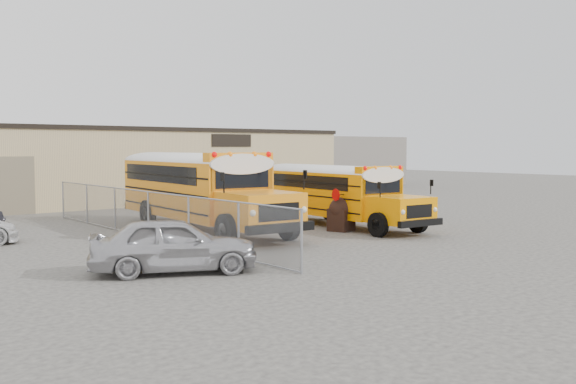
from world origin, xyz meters
TOP-DOWN VIEW (x-y plane):
  - ground at (0.00, 0.00)m, footprint 120.00×120.00m
  - warehouse at (-0.00, 19.99)m, footprint 30.20×10.20m
  - chainlink_fence at (-6.00, 3.00)m, footprint 0.07×18.07m
  - distant_building_right at (24.00, 24.00)m, footprint 10.00×8.00m
  - school_bus_left at (-2.61, 10.79)m, footprint 3.70×11.49m
  - school_bus_right at (2.83, 7.06)m, footprint 3.20×9.47m
  - tarp_bundle at (1.18, -0.12)m, footprint 1.13×1.06m
  - car_silver at (-8.57, -3.57)m, footprint 4.93×3.64m

SIDE VIEW (x-z plane):
  - ground at x=0.00m, z-range 0.00..0.00m
  - tarp_bundle at x=1.18m, z-range 0.02..1.42m
  - car_silver at x=-8.57m, z-range 0.00..1.56m
  - chainlink_fence at x=-6.00m, z-range 0.00..1.80m
  - school_bus_right at x=2.83m, z-range 0.21..2.94m
  - school_bus_left at x=-2.61m, z-range 0.26..3.57m
  - distant_building_right at x=24.00m, z-range 0.00..4.40m
  - warehouse at x=0.00m, z-range 0.04..4.71m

